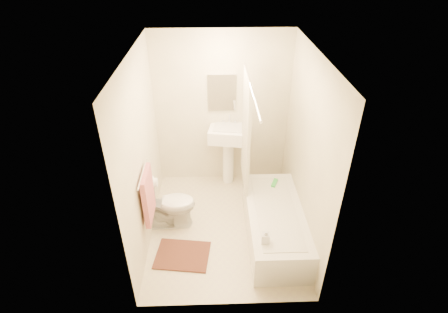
{
  "coord_description": "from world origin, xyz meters",
  "views": [
    {
      "loc": [
        -0.13,
        -3.56,
        3.43
      ],
      "look_at": [
        0.0,
        0.25,
        1.0
      ],
      "focal_mm": 28.0,
      "sensor_mm": 36.0,
      "label": 1
    }
  ],
  "objects_px": {
    "bathtub": "(274,224)",
    "soap_bottle": "(266,236)",
    "toilet": "(169,204)",
    "bath_mat": "(183,255)",
    "sink": "(228,153)"
  },
  "relations": [
    {
      "from": "toilet",
      "to": "bathtub",
      "type": "bearing_deg",
      "value": -103.49
    },
    {
      "from": "soap_bottle",
      "to": "bath_mat",
      "type": "bearing_deg",
      "value": 166.35
    },
    {
      "from": "toilet",
      "to": "bath_mat",
      "type": "xyz_separation_m",
      "value": [
        0.2,
        -0.6,
        -0.34
      ]
    },
    {
      "from": "bathtub",
      "to": "bath_mat",
      "type": "distance_m",
      "value": 1.25
    },
    {
      "from": "sink",
      "to": "soap_bottle",
      "type": "bearing_deg",
      "value": -69.94
    },
    {
      "from": "soap_bottle",
      "to": "sink",
      "type": "bearing_deg",
      "value": 100.92
    },
    {
      "from": "sink",
      "to": "bath_mat",
      "type": "bearing_deg",
      "value": -103.23
    },
    {
      "from": "sink",
      "to": "soap_bottle",
      "type": "xyz_separation_m",
      "value": [
        0.35,
        -1.8,
        0.0
      ]
    },
    {
      "from": "toilet",
      "to": "soap_bottle",
      "type": "distance_m",
      "value": 1.47
    },
    {
      "from": "bathtub",
      "to": "soap_bottle",
      "type": "relative_size",
      "value": 8.33
    },
    {
      "from": "bath_mat",
      "to": "soap_bottle",
      "type": "distance_m",
      "value": 1.15
    },
    {
      "from": "sink",
      "to": "bathtub",
      "type": "height_order",
      "value": "sink"
    },
    {
      "from": "sink",
      "to": "bath_mat",
      "type": "height_order",
      "value": "sink"
    },
    {
      "from": "toilet",
      "to": "soap_bottle",
      "type": "height_order",
      "value": "toilet"
    },
    {
      "from": "bathtub",
      "to": "bath_mat",
      "type": "relative_size",
      "value": 2.43
    }
  ]
}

